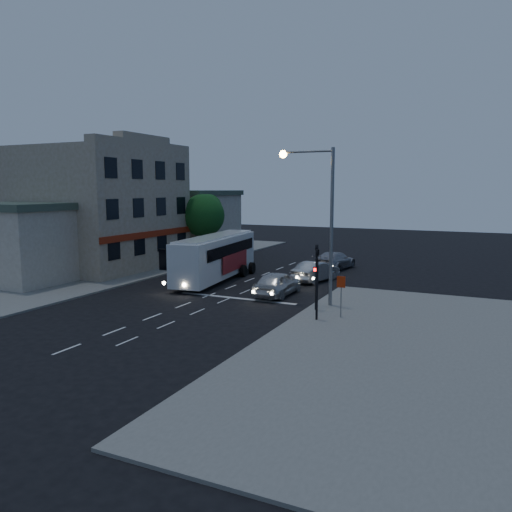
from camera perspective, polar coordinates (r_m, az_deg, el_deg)
The scene contains 16 objects.
ground at distance 30.72m, azimuth -7.28°, elevation -5.20°, with size 120.00×120.00×0.00m, color black.
sidewalk_near at distance 22.52m, azimuth 16.24°, elevation -10.12°, with size 12.00×24.00×0.12m, color slate.
sidewalk_far at distance 44.70m, azimuth -15.93°, elevation -1.29°, with size 12.00×50.00×0.12m, color slate.
road_markings at distance 32.89m, azimuth -2.29°, elevation -4.27°, with size 8.00×30.55×0.01m.
tour_bus at distance 37.26m, azimuth -4.62°, elevation -0.02°, with size 3.60×11.23×3.38m.
car_suv at distance 32.04m, azimuth 2.46°, elevation -3.16°, with size 1.87×4.65×1.58m, color silver.
car_sedan_a at distance 37.18m, azimuth 6.85°, elevation -1.76°, with size 1.57×4.51×1.49m, color #AFAFAF.
car_sedan_b at distance 42.89m, azimuth 8.98°, elevation -0.51°, with size 2.12×5.21×1.51m, color #9D9CA3.
traffic_signal_main at distance 27.74m, azimuth 6.91°, elevation -1.50°, with size 0.25×0.35×4.10m.
traffic_signal_side at distance 25.67m, azimuth 7.01°, elevation -2.25°, with size 0.18×0.15×4.10m.
regulatory_sign at distance 26.45m, azimuth 9.70°, elevation -3.82°, with size 0.45×0.12×2.20m.
streetlight at distance 28.83m, azimuth 7.42°, elevation 5.47°, with size 3.32×0.44×9.00m.
main_building at distance 44.85m, azimuth -17.10°, elevation 5.25°, with size 10.12×12.00×11.00m.
low_building_south at distance 39.54m, azimuth -25.83°, elevation 1.39°, with size 7.40×5.40×5.70m.
low_building_north at distance 54.18m, azimuth -8.12°, elevation 4.01°, with size 9.40×9.40×6.50m.
street_tree at distance 47.10m, azimuth -6.05°, elevation 4.85°, with size 4.00×4.00×6.20m.
Camera 1 is at (16.09, -25.25, 6.85)m, focal length 35.00 mm.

